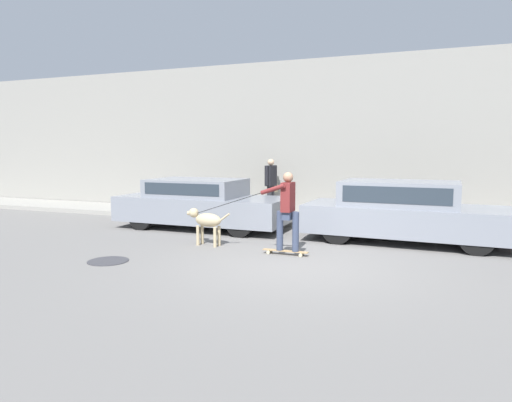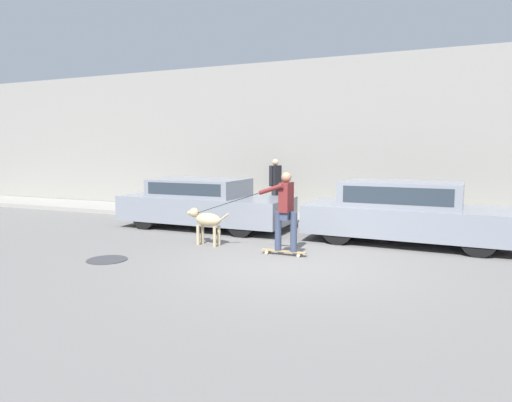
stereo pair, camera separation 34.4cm
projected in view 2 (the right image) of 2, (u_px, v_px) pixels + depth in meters
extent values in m
plane|color=slate|center=(294.00, 264.00, 8.22)|extent=(36.00, 36.00, 0.00)
cube|color=gray|center=(358.00, 139.00, 13.26)|extent=(32.00, 0.30, 4.73)
cube|color=gray|center=(348.00, 223.00, 12.48)|extent=(30.00, 1.93, 0.13)
cylinder|color=black|center=(266.00, 215.00, 12.16)|extent=(0.66, 0.20, 0.66)
cylinder|color=black|center=(241.00, 223.00, 10.74)|extent=(0.66, 0.20, 0.66)
cylinder|color=black|center=(178.00, 209.00, 13.24)|extent=(0.66, 0.20, 0.66)
cylinder|color=black|center=(145.00, 216.00, 11.83)|extent=(0.66, 0.20, 0.66)
cube|color=gray|center=(206.00, 208.00, 11.97)|extent=(4.46, 1.80, 0.64)
cube|color=gray|center=(200.00, 187.00, 11.98)|extent=(2.37, 1.62, 0.45)
cube|color=#28333D|center=(183.00, 189.00, 11.24)|extent=(2.09, 0.02, 0.29)
cylinder|color=black|center=(478.00, 228.00, 10.08)|extent=(0.68, 0.22, 0.67)
cylinder|color=black|center=(479.00, 240.00, 8.73)|extent=(0.68, 0.22, 0.67)
cylinder|color=black|center=(354.00, 220.00, 11.25)|extent=(0.68, 0.22, 0.67)
cylinder|color=black|center=(338.00, 229.00, 9.90)|extent=(0.68, 0.22, 0.67)
cube|color=gray|center=(409.00, 220.00, 9.97)|extent=(4.50, 1.88, 0.62)
cube|color=gray|center=(401.00, 194.00, 9.98)|extent=(2.54, 1.65, 0.54)
cube|color=#28333D|center=(396.00, 196.00, 9.27)|extent=(2.19, 0.08, 0.35)
cylinder|color=tan|center=(198.00, 235.00, 9.87)|extent=(0.07, 0.07, 0.43)
cylinder|color=tan|center=(202.00, 234.00, 10.01)|extent=(0.07, 0.07, 0.43)
cylinder|color=tan|center=(215.00, 237.00, 9.65)|extent=(0.07, 0.07, 0.43)
cylinder|color=tan|center=(219.00, 236.00, 9.79)|extent=(0.07, 0.07, 0.43)
ellipsoid|color=tan|center=(208.00, 220.00, 9.79)|extent=(0.65, 0.36, 0.29)
sphere|color=tan|center=(194.00, 212.00, 9.96)|extent=(0.21, 0.21, 0.21)
cylinder|color=tan|center=(191.00, 213.00, 10.01)|extent=(0.12, 0.11, 0.09)
cylinder|color=tan|center=(224.00, 217.00, 9.58)|extent=(0.26, 0.07, 0.20)
cylinder|color=beige|center=(266.00, 253.00, 8.99)|extent=(0.07, 0.03, 0.07)
cylinder|color=beige|center=(269.00, 251.00, 9.12)|extent=(0.07, 0.03, 0.07)
cylinder|color=beige|center=(298.00, 256.00, 8.73)|extent=(0.07, 0.03, 0.07)
cylinder|color=beige|center=(301.00, 254.00, 8.86)|extent=(0.07, 0.03, 0.07)
cube|color=#A88456|center=(284.00, 251.00, 8.92)|extent=(0.92, 0.12, 0.02)
cylinder|color=#38425B|center=(278.00, 231.00, 8.92)|extent=(0.13, 0.13, 0.78)
cylinder|color=#38425B|center=(294.00, 232.00, 8.80)|extent=(0.13, 0.13, 0.78)
cube|color=#38425B|center=(286.00, 216.00, 8.82)|extent=(0.16, 0.29, 0.16)
cube|color=maroon|center=(286.00, 197.00, 8.78)|extent=(0.19, 0.37, 0.57)
sphere|color=#997056|center=(286.00, 177.00, 8.74)|extent=(0.20, 0.20, 0.20)
cylinder|color=maroon|center=(290.00, 198.00, 9.00)|extent=(0.08, 0.08, 0.54)
cylinder|color=maroon|center=(271.00, 189.00, 8.71)|extent=(0.54, 0.20, 0.24)
cylinder|color=black|center=(225.00, 204.00, 9.42)|extent=(1.73, 0.40, 0.57)
cylinder|color=#28282D|center=(277.00, 200.00, 13.80)|extent=(0.15, 0.15, 0.84)
cylinder|color=#28282D|center=(274.00, 200.00, 13.66)|extent=(0.15, 0.15, 0.84)
cube|color=black|center=(275.00, 176.00, 13.65)|extent=(0.26, 0.43, 0.61)
cylinder|color=black|center=(279.00, 175.00, 13.85)|extent=(0.09, 0.09, 0.58)
cylinder|color=black|center=(271.00, 176.00, 13.44)|extent=(0.09, 0.09, 0.58)
sphere|color=tan|center=(275.00, 162.00, 13.60)|extent=(0.20, 0.20, 0.20)
cube|color=tan|center=(279.00, 188.00, 13.90)|extent=(0.14, 0.27, 0.23)
cylinder|color=#38383D|center=(107.00, 260.00, 8.52)|extent=(0.74, 0.74, 0.01)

